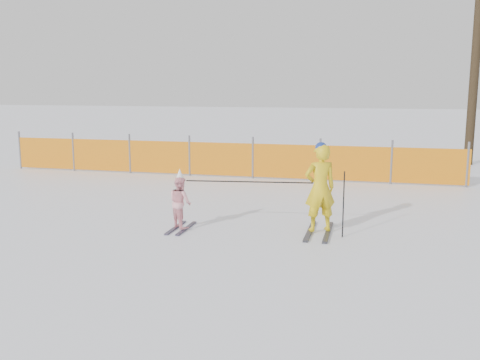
% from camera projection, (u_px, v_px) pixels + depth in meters
% --- Properties ---
extents(ground, '(120.00, 120.00, 0.00)m').
position_uv_depth(ground, '(233.00, 239.00, 9.71)').
color(ground, white).
rests_on(ground, ground).
extents(adult, '(0.71, 1.44, 1.72)m').
position_uv_depth(adult, '(320.00, 188.00, 9.96)').
color(adult, black).
rests_on(adult, ground).
extents(child, '(0.62, 1.02, 1.18)m').
position_uv_depth(child, '(180.00, 202.00, 10.29)').
color(child, black).
rests_on(child, ground).
extents(ski_poles, '(2.97, 0.36, 1.23)m').
position_uv_depth(ski_poles, '(280.00, 189.00, 9.95)').
color(ski_poles, black).
rests_on(ski_poles, ground).
extents(safety_fence, '(14.11, 0.06, 1.25)m').
position_uv_depth(safety_fence, '(222.00, 159.00, 16.22)').
color(safety_fence, '#595960').
rests_on(safety_fence, ground).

